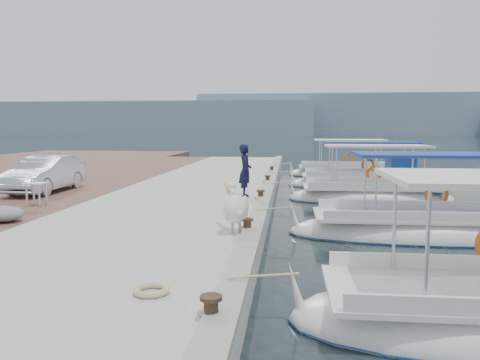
% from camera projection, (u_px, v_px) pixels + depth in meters
% --- Properties ---
extents(ground, '(400.00, 400.00, 0.00)m').
position_uv_depth(ground, '(269.00, 224.00, 14.20)').
color(ground, black).
rests_on(ground, ground).
extents(concrete_quay, '(6.00, 40.00, 0.50)m').
position_uv_depth(concrete_quay, '(202.00, 192.00, 19.43)').
color(concrete_quay, '#A1A19B').
rests_on(concrete_quay, ground).
extents(quay_curb, '(0.44, 40.00, 0.12)m').
position_uv_depth(quay_curb, '(269.00, 185.00, 19.10)').
color(quay_curb, gray).
rests_on(quay_curb, concrete_quay).
extents(cobblestone_strip, '(4.00, 40.00, 0.50)m').
position_uv_depth(cobblestone_strip, '(87.00, 190.00, 19.94)').
color(cobblestone_strip, '#53342C').
rests_on(cobblestone_strip, ground).
extents(distant_hills, '(330.00, 60.00, 18.00)m').
position_uv_depth(distant_hills, '(354.00, 118.00, 209.48)').
color(distant_hills, gray).
rests_on(distant_hills, ground).
extents(fishing_caique_b, '(7.84, 2.34, 2.83)m').
position_uv_depth(fishing_caique_b, '(436.00, 232.00, 12.41)').
color(fishing_caique_b, silver).
rests_on(fishing_caique_b, ground).
extents(fishing_caique_c, '(6.52, 2.36, 2.83)m').
position_uv_depth(fishing_caique_c, '(371.00, 198.00, 18.64)').
color(fishing_caique_c, silver).
rests_on(fishing_caique_c, ground).
extents(fishing_caique_d, '(7.52, 2.27, 2.83)m').
position_uv_depth(fishing_caique_d, '(367.00, 183.00, 23.14)').
color(fishing_caique_d, silver).
rests_on(fishing_caique_d, ground).
extents(fishing_caique_e, '(6.94, 2.34, 2.83)m').
position_uv_depth(fishing_caique_e, '(346.00, 174.00, 28.52)').
color(fishing_caique_e, silver).
rests_on(fishing_caique_e, ground).
extents(mooring_bollards, '(0.28, 20.28, 0.33)m').
position_uv_depth(mooring_bollards, '(261.00, 194.00, 15.64)').
color(mooring_bollards, black).
rests_on(mooring_bollards, concrete_quay).
extents(pelican, '(0.79, 1.45, 1.13)m').
position_uv_depth(pelican, '(236.00, 207.00, 10.64)').
color(pelican, tan).
rests_on(pelican, concrete_quay).
extents(fisherman, '(0.56, 0.74, 1.83)m').
position_uv_depth(fisherman, '(245.00, 171.00, 16.28)').
color(fisherman, black).
rests_on(fisherman, concrete_quay).
extents(parked_car, '(1.46, 4.10, 1.35)m').
position_uv_depth(parked_car, '(45.00, 174.00, 17.53)').
color(parked_car, '#B3BBCC').
rests_on(parked_car, cobblestone_strip).
extents(tarp_bundle, '(1.10, 0.90, 0.40)m').
position_uv_depth(tarp_bundle, '(2.00, 214.00, 11.93)').
color(tarp_bundle, slate).
rests_on(tarp_bundle, cobblestone_strip).
extents(folding_table, '(0.55, 0.55, 0.73)m').
position_uv_depth(folding_table, '(36.00, 189.00, 14.26)').
color(folding_table, silver).
rests_on(folding_table, cobblestone_strip).
extents(rope_coil, '(0.54, 0.54, 0.10)m').
position_uv_depth(rope_coil, '(152.00, 290.00, 6.75)').
color(rope_coil, '#C6B284').
rests_on(rope_coil, concrete_quay).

